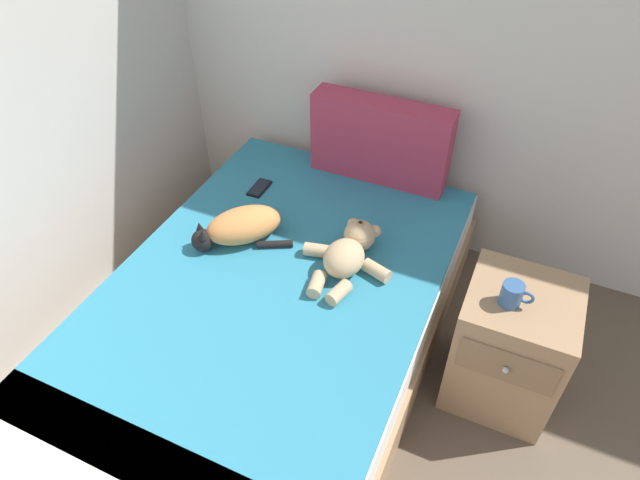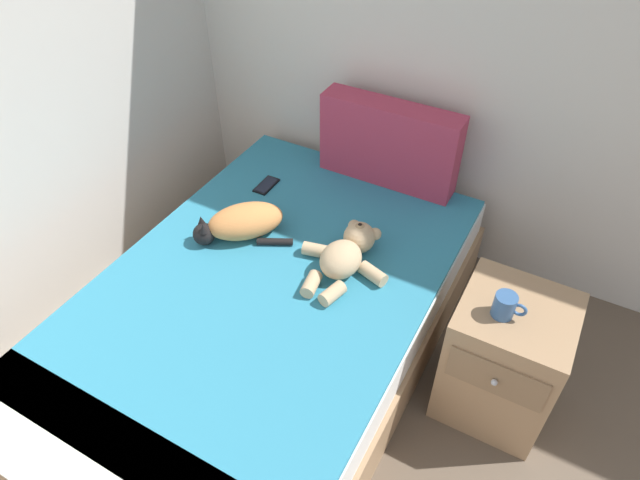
{
  "view_description": "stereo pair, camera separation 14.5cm",
  "coord_description": "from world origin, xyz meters",
  "px_view_note": "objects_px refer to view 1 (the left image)",
  "views": [
    {
      "loc": [
        1.87,
        1.43,
        2.11
      ],
      "look_at": [
        1.12,
        3.09,
        0.48
      ],
      "focal_mm": 30.96,
      "sensor_mm": 36.0,
      "label": 1
    },
    {
      "loc": [
        2.0,
        1.5,
        2.11
      ],
      "look_at": [
        1.12,
        3.09,
        0.48
      ],
      "focal_mm": 30.96,
      "sensor_mm": 36.0,
      "label": 2
    }
  ],
  "objects_px": {
    "cell_phone": "(259,188)",
    "mug": "(512,294)",
    "bed": "(270,326)",
    "nightstand": "(508,347)",
    "teddy_bear": "(348,252)",
    "cat": "(240,227)",
    "patterned_cushion": "(380,141)"
  },
  "relations": [
    {
      "from": "mug",
      "to": "bed",
      "type": "bearing_deg",
      "value": -167.44
    },
    {
      "from": "patterned_cushion",
      "to": "cell_phone",
      "type": "relative_size",
      "value": 4.65
    },
    {
      "from": "bed",
      "to": "cat",
      "type": "relative_size",
      "value": 5.04
    },
    {
      "from": "bed",
      "to": "teddy_bear",
      "type": "distance_m",
      "value": 0.48
    },
    {
      "from": "bed",
      "to": "teddy_bear",
      "type": "xyz_separation_m",
      "value": [
        0.24,
        0.28,
        0.29
      ]
    },
    {
      "from": "bed",
      "to": "nightstand",
      "type": "height_order",
      "value": "nightstand"
    },
    {
      "from": "cell_phone",
      "to": "patterned_cushion",
      "type": "bearing_deg",
      "value": 34.66
    },
    {
      "from": "patterned_cushion",
      "to": "nightstand",
      "type": "bearing_deg",
      "value": -39.89
    },
    {
      "from": "mug",
      "to": "cat",
      "type": "bearing_deg",
      "value": 178.52
    },
    {
      "from": "bed",
      "to": "nightstand",
      "type": "bearing_deg",
      "value": 14.86
    },
    {
      "from": "cell_phone",
      "to": "mug",
      "type": "height_order",
      "value": "mug"
    },
    {
      "from": "bed",
      "to": "mug",
      "type": "xyz_separation_m",
      "value": [
        0.91,
        0.2,
        0.41
      ]
    },
    {
      "from": "cell_phone",
      "to": "bed",
      "type": "bearing_deg",
      "value": -58.7
    },
    {
      "from": "bed",
      "to": "mug",
      "type": "relative_size",
      "value": 17.4
    },
    {
      "from": "cat",
      "to": "teddy_bear",
      "type": "xyz_separation_m",
      "value": [
        0.5,
        0.05,
        -0.01
      ]
    },
    {
      "from": "cat",
      "to": "nightstand",
      "type": "xyz_separation_m",
      "value": [
        1.22,
        0.02,
        -0.23
      ]
    },
    {
      "from": "bed",
      "to": "teddy_bear",
      "type": "bearing_deg",
      "value": 49.38
    },
    {
      "from": "nightstand",
      "to": "cell_phone",
      "type": "bearing_deg",
      "value": 165.59
    },
    {
      "from": "patterned_cushion",
      "to": "teddy_bear",
      "type": "distance_m",
      "value": 0.68
    },
    {
      "from": "patterned_cushion",
      "to": "cat",
      "type": "height_order",
      "value": "patterned_cushion"
    },
    {
      "from": "patterned_cushion",
      "to": "cat",
      "type": "distance_m",
      "value": 0.83
    },
    {
      "from": "patterned_cushion",
      "to": "cell_phone",
      "type": "bearing_deg",
      "value": -145.34
    },
    {
      "from": "cat",
      "to": "bed",
      "type": "bearing_deg",
      "value": -42.52
    },
    {
      "from": "mug",
      "to": "teddy_bear",
      "type": "bearing_deg",
      "value": 173.06
    },
    {
      "from": "cell_phone",
      "to": "nightstand",
      "type": "height_order",
      "value": "nightstand"
    },
    {
      "from": "nightstand",
      "to": "teddy_bear",
      "type": "bearing_deg",
      "value": 177.75
    },
    {
      "from": "bed",
      "to": "nightstand",
      "type": "relative_size",
      "value": 3.54
    },
    {
      "from": "cat",
      "to": "patterned_cushion",
      "type": "bearing_deg",
      "value": 61.01
    },
    {
      "from": "patterned_cushion",
      "to": "mug",
      "type": "height_order",
      "value": "patterned_cushion"
    },
    {
      "from": "cat",
      "to": "nightstand",
      "type": "distance_m",
      "value": 1.24
    },
    {
      "from": "bed",
      "to": "patterned_cushion",
      "type": "distance_m",
      "value": 1.05
    },
    {
      "from": "cell_phone",
      "to": "mug",
      "type": "distance_m",
      "value": 1.35
    }
  ]
}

